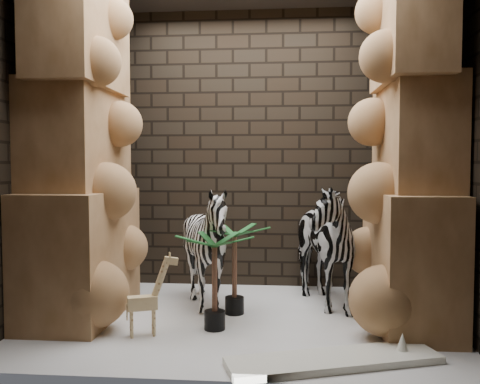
# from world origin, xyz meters

# --- Properties ---
(floor) EXTENTS (3.50, 3.50, 0.00)m
(floor) POSITION_xyz_m (0.00, 0.00, 0.00)
(floor) COLOR silver
(floor) RESTS_ON ground
(wall_back) EXTENTS (3.50, 0.00, 3.50)m
(wall_back) POSITION_xyz_m (0.00, 1.25, 1.50)
(wall_back) COLOR black
(wall_back) RESTS_ON ground
(wall_front) EXTENTS (3.50, 0.00, 3.50)m
(wall_front) POSITION_xyz_m (0.00, -1.25, 1.50)
(wall_front) COLOR black
(wall_front) RESTS_ON ground
(wall_left) EXTENTS (0.00, 3.00, 3.00)m
(wall_left) POSITION_xyz_m (-1.75, 0.00, 1.50)
(wall_left) COLOR black
(wall_left) RESTS_ON ground
(wall_right) EXTENTS (0.00, 3.00, 3.00)m
(wall_right) POSITION_xyz_m (1.75, 0.00, 1.50)
(wall_right) COLOR black
(wall_right) RESTS_ON ground
(rock_pillar_left) EXTENTS (0.68, 1.30, 3.00)m
(rock_pillar_left) POSITION_xyz_m (-1.40, 0.00, 1.50)
(rock_pillar_left) COLOR tan
(rock_pillar_left) RESTS_ON floor
(rock_pillar_right) EXTENTS (0.58, 1.25, 3.00)m
(rock_pillar_right) POSITION_xyz_m (1.42, 0.00, 1.50)
(rock_pillar_right) COLOR tan
(rock_pillar_right) RESTS_ON floor
(zebra_right) EXTENTS (0.96, 1.29, 1.36)m
(zebra_right) POSITION_xyz_m (0.67, 0.52, 0.68)
(zebra_right) COLOR white
(zebra_right) RESTS_ON floor
(zebra_left) EXTENTS (1.27, 1.39, 1.03)m
(zebra_left) POSITION_xyz_m (-0.32, 0.25, 0.51)
(zebra_left) COLOR white
(zebra_left) RESTS_ON floor
(giraffe_toy) EXTENTS (0.36, 0.23, 0.66)m
(giraffe_toy) POSITION_xyz_m (-0.71, -0.48, 0.33)
(giraffe_toy) COLOR beige
(giraffe_toy) RESTS_ON floor
(palm_front) EXTENTS (0.36, 0.36, 0.81)m
(palm_front) POSITION_xyz_m (-0.06, 0.17, 0.40)
(palm_front) COLOR #154A25
(palm_front) RESTS_ON floor
(palm_back) EXTENTS (0.36, 0.36, 0.78)m
(palm_back) POSITION_xyz_m (-0.18, -0.28, 0.39)
(palm_back) COLOR #154A25
(palm_back) RESTS_ON floor
(surfboard) EXTENTS (1.48, 0.79, 0.05)m
(surfboard) POSITION_xyz_m (0.71, -0.92, 0.03)
(surfboard) COLOR white
(surfboard) RESTS_ON floor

